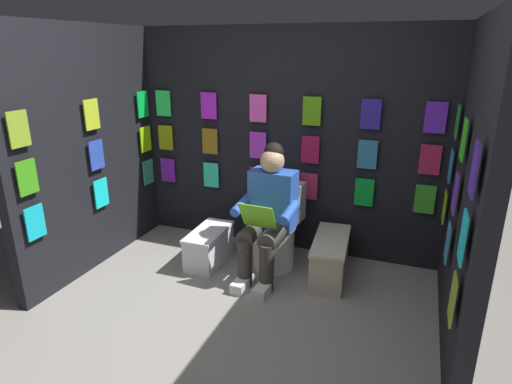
{
  "coord_description": "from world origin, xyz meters",
  "views": [
    {
      "loc": [
        -1.2,
        2.04,
        1.96
      ],
      "look_at": [
        -0.02,
        -1.01,
        0.85
      ],
      "focal_mm": 30.12,
      "sensor_mm": 36.0,
      "label": 1
    }
  ],
  "objects_px": {
    "comic_longbox_near": "(330,258)",
    "toilet": "(277,231)",
    "person_reading": "(268,212)",
    "comic_longbox_far": "(209,246)"
  },
  "relations": [
    {
      "from": "toilet",
      "to": "person_reading",
      "type": "height_order",
      "value": "person_reading"
    },
    {
      "from": "toilet",
      "to": "person_reading",
      "type": "xyz_separation_m",
      "value": [
        0.01,
        0.23,
        0.27
      ]
    },
    {
      "from": "person_reading",
      "to": "comic_longbox_far",
      "type": "distance_m",
      "value": 0.73
    },
    {
      "from": "comic_longbox_near",
      "to": "comic_longbox_far",
      "type": "relative_size",
      "value": 1.26
    },
    {
      "from": "person_reading",
      "to": "comic_longbox_far",
      "type": "xyz_separation_m",
      "value": [
        0.59,
        -0.01,
        -0.43
      ]
    },
    {
      "from": "toilet",
      "to": "comic_longbox_far",
      "type": "relative_size",
      "value": 1.29
    },
    {
      "from": "comic_longbox_near",
      "to": "comic_longbox_far",
      "type": "bearing_deg",
      "value": 2.52
    },
    {
      "from": "toilet",
      "to": "comic_longbox_far",
      "type": "distance_m",
      "value": 0.66
    },
    {
      "from": "toilet",
      "to": "comic_longbox_near",
      "type": "bearing_deg",
      "value": 175.56
    },
    {
      "from": "comic_longbox_near",
      "to": "toilet",
      "type": "bearing_deg",
      "value": -12.43
    }
  ]
}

